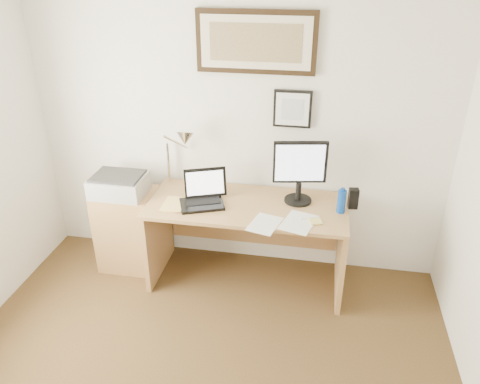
% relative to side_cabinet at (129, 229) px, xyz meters
% --- Properties ---
extents(wall_back, '(3.50, 0.02, 2.50)m').
position_rel_side_cabinet_xyz_m(wall_back, '(0.92, 0.32, 0.89)').
color(wall_back, white).
rests_on(wall_back, ground).
extents(side_cabinet, '(0.50, 0.40, 0.73)m').
position_rel_side_cabinet_xyz_m(side_cabinet, '(0.00, 0.00, 0.00)').
color(side_cabinet, '#9D7142').
rests_on(side_cabinet, floor).
extents(water_bottle, '(0.07, 0.07, 0.19)m').
position_rel_side_cabinet_xyz_m(water_bottle, '(1.81, -0.05, 0.48)').
color(water_bottle, '#0B3B96').
rests_on(water_bottle, desk).
extents(bottle_cap, '(0.03, 0.03, 0.02)m').
position_rel_side_cabinet_xyz_m(bottle_cap, '(1.81, -0.05, 0.58)').
color(bottle_cap, '#0B3B96').
rests_on(bottle_cap, water_bottle).
extents(speaker, '(0.08, 0.07, 0.16)m').
position_rel_side_cabinet_xyz_m(speaker, '(1.90, 0.04, 0.47)').
color(speaker, black).
rests_on(speaker, desk).
extents(paper_sheet_a, '(0.27, 0.33, 0.00)m').
position_rel_side_cabinet_xyz_m(paper_sheet_a, '(1.25, -0.33, 0.39)').
color(paper_sheet_a, silver).
rests_on(paper_sheet_a, desk).
extents(paper_sheet_b, '(0.30, 0.37, 0.00)m').
position_rel_side_cabinet_xyz_m(paper_sheet_b, '(1.50, -0.27, 0.39)').
color(paper_sheet_b, silver).
rests_on(paper_sheet_b, desk).
extents(sticky_pad, '(0.11, 0.11, 0.01)m').
position_rel_side_cabinet_xyz_m(sticky_pad, '(1.62, -0.24, 0.39)').
color(sticky_pad, '#D8C766').
rests_on(sticky_pad, desk).
extents(marker_pen, '(0.14, 0.06, 0.02)m').
position_rel_side_cabinet_xyz_m(marker_pen, '(1.57, -0.20, 0.39)').
color(marker_pen, white).
rests_on(marker_pen, desk).
extents(book, '(0.18, 0.24, 0.02)m').
position_rel_side_cabinet_xyz_m(book, '(0.41, -0.18, 0.39)').
color(book, '#E6C36C').
rests_on(book, desk).
extents(desk, '(1.60, 0.70, 0.75)m').
position_rel_side_cabinet_xyz_m(desk, '(1.07, 0.04, 0.15)').
color(desk, '#9D7142').
rests_on(desk, floor).
extents(laptop, '(0.40, 0.41, 0.26)m').
position_rel_side_cabinet_xyz_m(laptop, '(0.72, -0.09, 0.44)').
color(laptop, black).
rests_on(laptop, desk).
extents(lcd_monitor, '(0.42, 0.22, 0.52)m').
position_rel_side_cabinet_xyz_m(lcd_monitor, '(1.47, 0.06, 0.68)').
color(lcd_monitor, black).
rests_on(lcd_monitor, desk).
extents(printer, '(0.44, 0.34, 0.18)m').
position_rel_side_cabinet_xyz_m(printer, '(-0.02, -0.03, 0.45)').
color(printer, '#A9A9AB').
rests_on(printer, side_cabinet).
extents(desk_lamp, '(0.29, 0.27, 0.53)m').
position_rel_side_cabinet_xyz_m(desk_lamp, '(0.51, 0.13, 0.82)').
color(desk_lamp, silver).
rests_on(desk_lamp, desk).
extents(picture_large, '(0.92, 0.04, 0.47)m').
position_rel_side_cabinet_xyz_m(picture_large, '(1.07, 0.29, 1.59)').
color(picture_large, black).
rests_on(picture_large, wall_back).
extents(picture_small, '(0.30, 0.03, 0.30)m').
position_rel_side_cabinet_xyz_m(picture_small, '(1.37, 0.29, 1.09)').
color(picture_small, black).
rests_on(picture_small, wall_back).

